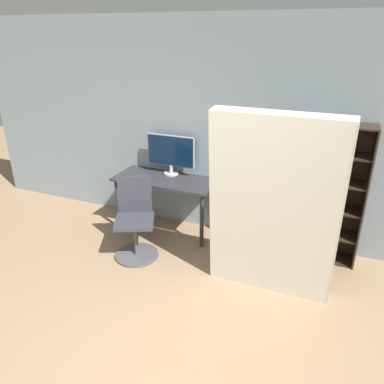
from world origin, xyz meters
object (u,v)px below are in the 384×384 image
at_px(office_chair, 136,225).
at_px(mattress_near, 274,209).
at_px(monitor, 171,152).
at_px(bookshelf, 327,191).

distance_m(office_chair, mattress_near, 1.69).
distance_m(monitor, office_chair, 1.09).
distance_m(bookshelf, mattress_near, 1.01).
bearing_deg(monitor, bookshelf, -0.81).
height_order(office_chair, bookshelf, bookshelf).
relative_size(monitor, mattress_near, 0.35).
distance_m(monitor, bookshelf, 1.98).
bearing_deg(bookshelf, mattress_near, -115.38).
relative_size(bookshelf, mattress_near, 0.86).
bearing_deg(monitor, office_chair, -93.74).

